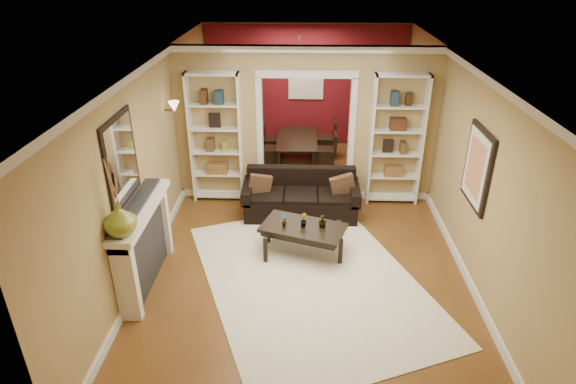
{
  "coord_description": "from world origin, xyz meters",
  "views": [
    {
      "loc": [
        -0.04,
        -6.78,
        4.04
      ],
      "look_at": [
        -0.24,
        -0.8,
        1.05
      ],
      "focal_mm": 30.0,
      "sensor_mm": 36.0,
      "label": 1
    }
  ],
  "objects_px": {
    "sofa": "(301,195)",
    "fireplace": "(146,246)",
    "coffee_table": "(303,239)",
    "bookshelf_right": "(396,141)",
    "dining_table": "(298,150)",
    "bookshelf_left": "(216,139)"
  },
  "relations": [
    {
      "from": "coffee_table",
      "to": "bookshelf_right",
      "type": "bearing_deg",
      "value": 66.92
    },
    {
      "from": "coffee_table",
      "to": "dining_table",
      "type": "xyz_separation_m",
      "value": [
        -0.12,
        3.51,
        0.04
      ]
    },
    {
      "from": "bookshelf_right",
      "to": "dining_table",
      "type": "bearing_deg",
      "value": 133.79
    },
    {
      "from": "coffee_table",
      "to": "fireplace",
      "type": "xyz_separation_m",
      "value": [
        -2.07,
        -0.79,
        0.35
      ]
    },
    {
      "from": "sofa",
      "to": "bookshelf_right",
      "type": "relative_size",
      "value": 0.85
    },
    {
      "from": "fireplace",
      "to": "dining_table",
      "type": "distance_m",
      "value": 4.73
    },
    {
      "from": "bookshelf_left",
      "to": "sofa",
      "type": "bearing_deg",
      "value": -21.34
    },
    {
      "from": "bookshelf_right",
      "to": "coffee_table",
      "type": "bearing_deg",
      "value": -132.03
    },
    {
      "from": "coffee_table",
      "to": "bookshelf_right",
      "type": "relative_size",
      "value": 0.52
    },
    {
      "from": "sofa",
      "to": "bookshelf_left",
      "type": "distance_m",
      "value": 1.77
    },
    {
      "from": "sofa",
      "to": "bookshelf_left",
      "type": "bearing_deg",
      "value": 158.66
    },
    {
      "from": "sofa",
      "to": "coffee_table",
      "type": "xyz_separation_m",
      "value": [
        0.04,
        -1.16,
        -0.15
      ]
    },
    {
      "from": "coffee_table",
      "to": "bookshelf_left",
      "type": "bearing_deg",
      "value": 150.22
    },
    {
      "from": "sofa",
      "to": "coffee_table",
      "type": "height_order",
      "value": "sofa"
    },
    {
      "from": "bookshelf_right",
      "to": "dining_table",
      "type": "distance_m",
      "value": 2.6
    },
    {
      "from": "bookshelf_right",
      "to": "dining_table",
      "type": "xyz_separation_m",
      "value": [
        -1.69,
        1.77,
        -0.88
      ]
    },
    {
      "from": "sofa",
      "to": "dining_table",
      "type": "height_order",
      "value": "sofa"
    },
    {
      "from": "sofa",
      "to": "fireplace",
      "type": "height_order",
      "value": "fireplace"
    },
    {
      "from": "coffee_table",
      "to": "bookshelf_right",
      "type": "distance_m",
      "value": 2.52
    },
    {
      "from": "coffee_table",
      "to": "dining_table",
      "type": "relative_size",
      "value": 0.79
    },
    {
      "from": "fireplace",
      "to": "dining_table",
      "type": "xyz_separation_m",
      "value": [
        1.95,
        4.3,
        -0.31
      ]
    },
    {
      "from": "bookshelf_right",
      "to": "fireplace",
      "type": "bearing_deg",
      "value": -145.2
    }
  ]
}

